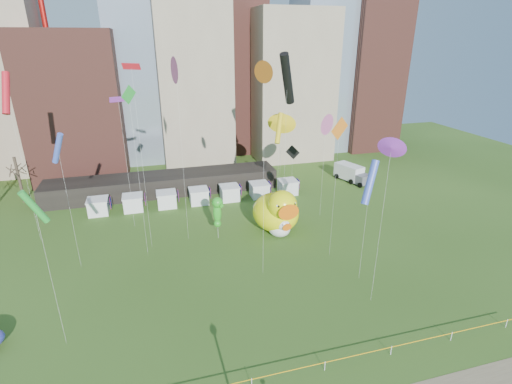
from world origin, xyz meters
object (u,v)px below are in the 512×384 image
object	(u,v)px
seahorse_green	(217,210)
box_truck	(351,173)
seahorse_purple	(276,206)
small_duck	(280,226)
big_duck	(277,211)

from	to	relation	value
seahorse_green	box_truck	world-z (taller)	seahorse_green
seahorse_purple	box_truck	size ratio (longest dim) A/B	0.75
small_duck	box_truck	world-z (taller)	small_duck
seahorse_purple	big_duck	bearing A→B (deg)	60.02
small_duck	seahorse_green	size ratio (longest dim) A/B	0.74
seahorse_purple	box_truck	xyz separation A→B (m)	(19.69, 15.54, -2.43)
small_duck	box_truck	xyz separation A→B (m)	(19.55, 16.63, 0.08)
seahorse_green	big_duck	bearing A→B (deg)	-20.62
seahorse_purple	box_truck	distance (m)	25.20
small_duck	seahorse_green	world-z (taller)	seahorse_green
small_duck	box_truck	size ratio (longest dim) A/B	0.59
small_duck	seahorse_purple	bearing A→B (deg)	86.43
big_duck	box_truck	xyz separation A→B (m)	(19.44, 15.05, -1.47)
big_duck	small_duck	bearing A→B (deg)	-97.14
small_duck	seahorse_purple	world-z (taller)	seahorse_purple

